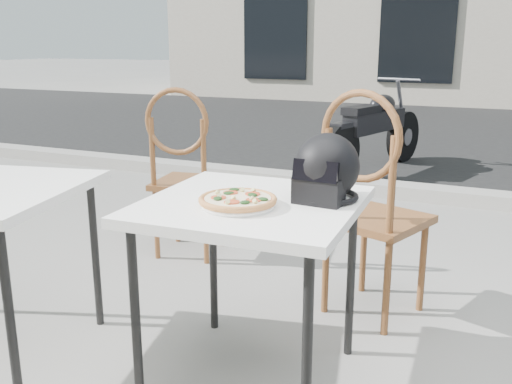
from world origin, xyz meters
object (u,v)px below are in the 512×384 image
at_px(helmet, 326,171).
at_px(cafe_chair_main, 369,195).
at_px(pizza, 238,199).
at_px(motorcycle, 375,132).
at_px(cafe_table_main, 251,218).
at_px(plate, 238,205).
at_px(cafe_chair_side, 184,164).

xyz_separation_m(helmet, cafe_chair_main, (0.04, 0.59, -0.23)).
relative_size(pizza, motorcycle, 0.20).
distance_m(cafe_table_main, cafe_chair_main, 0.78).
bearing_deg(cafe_table_main, helmet, 27.42).
distance_m(plate, cafe_chair_side, 1.52).
relative_size(cafe_chair_side, motorcycle, 0.57).
distance_m(pizza, helmet, 0.35).
bearing_deg(helmet, plate, -134.37).
distance_m(cafe_table_main, pizza, 0.14).
bearing_deg(cafe_chair_side, helmet, 132.71).
relative_size(helmet, cafe_chair_side, 0.25).
bearing_deg(motorcycle, cafe_table_main, -67.51).
xyz_separation_m(pizza, helmet, (0.26, 0.23, 0.08)).
distance_m(pizza, cafe_chair_side, 1.53).
relative_size(cafe_table_main, motorcycle, 0.44).
bearing_deg(cafe_table_main, cafe_chair_side, 131.51).
distance_m(cafe_table_main, plate, 0.12).
distance_m(pizza, cafe_chair_main, 0.88).
height_order(cafe_table_main, cafe_chair_side, cafe_chair_side).
distance_m(cafe_table_main, motorcycle, 4.14).
bearing_deg(pizza, plate, -127.76).
relative_size(cafe_table_main, cafe_chair_main, 0.73).
bearing_deg(cafe_chair_side, motorcycle, -108.43).
xyz_separation_m(helmet, motorcycle, (-0.70, 3.98, -0.44)).
distance_m(cafe_table_main, helmet, 0.33).
relative_size(cafe_table_main, pizza, 2.22).
height_order(cafe_table_main, plate, plate).
xyz_separation_m(plate, helmet, (0.26, 0.23, 0.10)).
distance_m(cafe_chair_main, cafe_chair_side, 1.30).
height_order(helmet, cafe_chair_main, cafe_chair_main).
relative_size(pizza, cafe_chair_side, 0.34).
bearing_deg(cafe_chair_side, pizza, 119.79).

